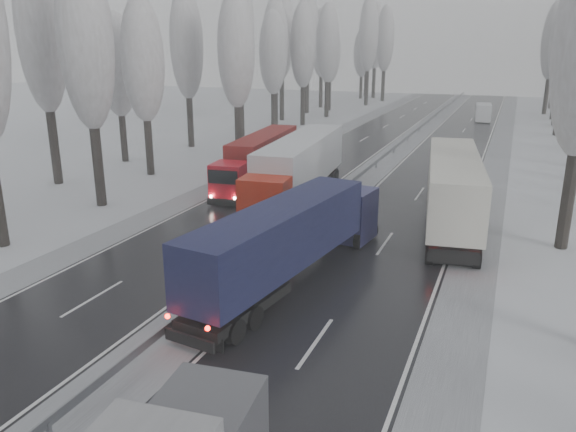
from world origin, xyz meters
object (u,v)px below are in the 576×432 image
Objects in this scene: truck_red_white at (298,167)px; box_truck_distant at (483,112)px; truck_cream_box at (452,184)px; truck_red_red at (260,156)px; truck_blue_box at (293,235)px.

box_truck_distant is at bearing 74.97° from truck_red_white.
truck_cream_box is at bearing -10.00° from truck_red_white.
truck_red_red is (-5.32, 5.18, -0.46)m from truck_red_white.
truck_cream_box is 10.56m from truck_red_white.
truck_cream_box is at bearing -93.28° from box_truck_distant.
truck_blue_box is 2.23× the size of box_truck_distant.
truck_red_red is at bearing 130.44° from truck_red_white.
box_truck_distant is at bearing 67.31° from truck_red_red.
truck_blue_box is at bearing -67.01° from truck_red_red.
truck_cream_box is 54.37m from box_truck_distant.
truck_red_white is (-4.60, 12.72, 0.36)m from truck_blue_box.
box_truck_distant is 54.27m from truck_red_white.
truck_red_red reaches higher than box_truck_distant.
truck_red_red is at bearing 126.94° from truck_blue_box.
truck_blue_box is at bearing -124.37° from truck_cream_box.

